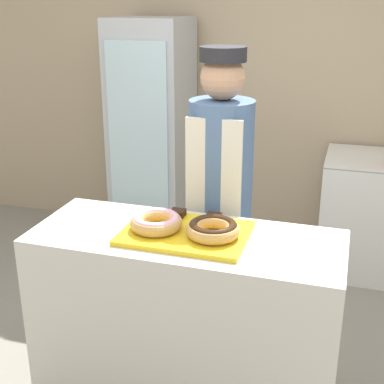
% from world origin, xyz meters
% --- Properties ---
extents(wall_back, '(8.00, 0.06, 2.70)m').
position_xyz_m(wall_back, '(0.00, 2.13, 1.35)').
color(wall_back, tan).
rests_on(wall_back, ground_plane).
extents(display_counter, '(1.46, 0.58, 0.94)m').
position_xyz_m(display_counter, '(0.00, 0.00, 0.47)').
color(display_counter, beige).
rests_on(display_counter, ground_plane).
extents(serving_tray, '(0.58, 0.42, 0.02)m').
position_xyz_m(serving_tray, '(0.00, 0.00, 0.95)').
color(serving_tray, yellow).
rests_on(serving_tray, display_counter).
extents(donut_light_glaze, '(0.25, 0.25, 0.07)m').
position_xyz_m(donut_light_glaze, '(-0.14, -0.02, 1.00)').
color(donut_light_glaze, tan).
rests_on(donut_light_glaze, serving_tray).
extents(donut_chocolate_glaze, '(0.25, 0.25, 0.07)m').
position_xyz_m(donut_chocolate_glaze, '(0.14, -0.02, 1.00)').
color(donut_chocolate_glaze, tan).
rests_on(donut_chocolate_glaze, serving_tray).
extents(brownie_back_left, '(0.07, 0.07, 0.03)m').
position_xyz_m(brownie_back_left, '(-0.09, 0.16, 0.98)').
color(brownie_back_left, black).
rests_on(brownie_back_left, serving_tray).
extents(brownie_back_right, '(0.07, 0.07, 0.03)m').
position_xyz_m(brownie_back_right, '(0.09, 0.16, 0.98)').
color(brownie_back_right, black).
rests_on(brownie_back_right, serving_tray).
extents(baker_person, '(0.35, 0.35, 1.75)m').
position_xyz_m(baker_person, '(0.03, 0.51, 0.94)').
color(baker_person, '#4C4C51').
rests_on(baker_person, ground_plane).
extents(beverage_fridge, '(0.57, 0.60, 1.84)m').
position_xyz_m(beverage_fridge, '(-0.84, 1.75, 0.92)').
color(beverage_fridge, '#ADB2B7').
rests_on(beverage_fridge, ground_plane).
extents(chest_freezer, '(0.85, 0.62, 0.89)m').
position_xyz_m(chest_freezer, '(0.95, 1.76, 0.45)').
color(chest_freezer, silver).
rests_on(chest_freezer, ground_plane).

